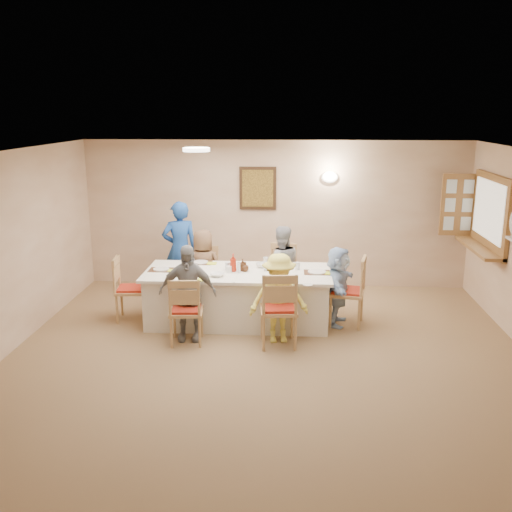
# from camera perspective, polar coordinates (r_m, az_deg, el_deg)

# --- Properties ---
(ground) EXTENTS (7.00, 7.00, 0.00)m
(ground) POSITION_cam_1_polar(r_m,az_deg,el_deg) (6.80, 0.96, -11.61)
(ground) COLOR #8E6B4A
(room_walls) EXTENTS (7.00, 7.00, 7.00)m
(room_walls) POSITION_cam_1_polar(r_m,az_deg,el_deg) (6.28, 1.02, 0.91)
(room_walls) COLOR tan
(room_walls) RESTS_ON ground
(wall_picture) EXTENTS (0.62, 0.05, 0.72)m
(wall_picture) POSITION_cam_1_polar(r_m,az_deg,el_deg) (9.67, 0.18, 6.79)
(wall_picture) COLOR black
(wall_picture) RESTS_ON room_walls
(wall_sconce) EXTENTS (0.26, 0.09, 0.18)m
(wall_sconce) POSITION_cam_1_polar(r_m,az_deg,el_deg) (9.62, 7.39, 7.84)
(wall_sconce) COLOR white
(wall_sconce) RESTS_ON room_walls
(ceiling_light) EXTENTS (0.36, 0.36, 0.05)m
(ceiling_light) POSITION_cam_1_polar(r_m,az_deg,el_deg) (7.72, -5.99, 10.54)
(ceiling_light) COLOR white
(ceiling_light) RESTS_ON room_walls
(serving_hatch) EXTENTS (0.06, 1.50, 1.15)m
(serving_hatch) POSITION_cam_1_polar(r_m,az_deg,el_deg) (9.12, 22.41, 3.97)
(serving_hatch) COLOR olive
(serving_hatch) RESTS_ON room_walls
(hatch_sill) EXTENTS (0.30, 1.50, 0.05)m
(hatch_sill) POSITION_cam_1_polar(r_m,az_deg,el_deg) (9.18, 21.39, 0.78)
(hatch_sill) COLOR olive
(hatch_sill) RESTS_ON room_walls
(shutter_door) EXTENTS (0.55, 0.04, 1.00)m
(shutter_door) POSITION_cam_1_polar(r_m,az_deg,el_deg) (9.75, 19.56, 4.84)
(shutter_door) COLOR olive
(shutter_door) RESTS_ON room_walls
(dining_table) EXTENTS (2.63, 1.11, 0.76)m
(dining_table) POSITION_cam_1_polar(r_m,az_deg,el_deg) (8.20, -1.82, -4.09)
(dining_table) COLOR white
(dining_table) RESTS_ON ground
(chair_back_left) EXTENTS (0.44, 0.44, 0.90)m
(chair_back_left) POSITION_cam_1_polar(r_m,az_deg,el_deg) (9.01, -5.15, -1.97)
(chair_back_left) COLOR tan
(chair_back_left) RESTS_ON ground
(chair_back_right) EXTENTS (0.53, 0.53, 0.95)m
(chair_back_right) POSITION_cam_1_polar(r_m,az_deg,el_deg) (8.90, 2.51, -1.94)
(chair_back_right) COLOR tan
(chair_back_right) RESTS_ON ground
(chair_front_left) EXTENTS (0.48, 0.48, 0.92)m
(chair_front_left) POSITION_cam_1_polar(r_m,az_deg,el_deg) (7.51, -6.98, -5.32)
(chair_front_left) COLOR tan
(chair_front_left) RESTS_ON ground
(chair_front_right) EXTENTS (0.53, 0.53, 1.02)m
(chair_front_right) POSITION_cam_1_polar(r_m,az_deg,el_deg) (7.37, 2.26, -5.20)
(chair_front_right) COLOR tan
(chair_front_right) RESTS_ON ground
(chair_left_end) EXTENTS (0.50, 0.50, 0.94)m
(chair_left_end) POSITION_cam_1_polar(r_m,az_deg,el_deg) (8.46, -12.35, -3.19)
(chair_left_end) COLOR tan
(chair_left_end) RESTS_ON ground
(chair_right_end) EXTENTS (0.57, 0.57, 1.00)m
(chair_right_end) POSITION_cam_1_polar(r_m,az_deg,el_deg) (8.17, 9.09, -3.45)
(chair_right_end) COLOR tan
(chair_right_end) RESTS_ON ground
(diner_back_left) EXTENTS (0.73, 0.59, 1.21)m
(diner_back_left) POSITION_cam_1_polar(r_m,az_deg,el_deg) (8.85, -5.29, -1.21)
(diner_back_left) COLOR brown
(diner_back_left) RESTS_ON ground
(diner_back_right) EXTENTS (0.78, 0.69, 1.29)m
(diner_back_right) POSITION_cam_1_polar(r_m,az_deg,el_deg) (8.74, 2.51, -1.12)
(diner_back_right) COLOR #94969D
(diner_back_right) RESTS_ON ground
(diner_front_left) EXTENTS (0.77, 0.34, 1.30)m
(diner_front_left) POSITION_cam_1_polar(r_m,az_deg,el_deg) (7.56, -6.86, -3.67)
(diner_front_left) COLOR gray
(diner_front_left) RESTS_ON ground
(diner_front_right) EXTENTS (0.92, 0.70, 1.20)m
(diner_front_right) POSITION_cam_1_polar(r_m,az_deg,el_deg) (7.45, 2.29, -4.25)
(diner_front_right) COLOR #FBED5D
(diner_front_right) RESTS_ON ground
(diner_right_end) EXTENTS (1.18, 0.73, 1.14)m
(diner_right_end) POSITION_cam_1_polar(r_m,az_deg,el_deg) (8.14, 8.19, -2.99)
(diner_right_end) COLOR #B0D0F7
(diner_right_end) RESTS_ON ground
(caregiver) EXTENTS (0.80, 0.73, 1.57)m
(caregiver) POSITION_cam_1_polar(r_m,az_deg,el_deg) (9.33, -7.61, 0.68)
(caregiver) COLOR #1F4EA4
(caregiver) RESTS_ON ground
(placemat_fl) EXTENTS (0.32, 0.24, 0.01)m
(placemat_fl) POSITION_cam_1_polar(r_m,az_deg,el_deg) (7.77, -6.54, -2.28)
(placemat_fl) COLOR #472B19
(placemat_fl) RESTS_ON dining_table
(plate_fl) EXTENTS (0.23, 0.23, 0.01)m
(plate_fl) POSITION_cam_1_polar(r_m,az_deg,el_deg) (7.76, -6.55, -2.21)
(plate_fl) COLOR white
(plate_fl) RESTS_ON dining_table
(napkin_fl) EXTENTS (0.15, 0.15, 0.01)m
(napkin_fl) POSITION_cam_1_polar(r_m,az_deg,el_deg) (7.69, -5.29, -2.36)
(napkin_fl) COLOR yellow
(napkin_fl) RESTS_ON dining_table
(placemat_fr) EXTENTS (0.37, 0.27, 0.01)m
(placemat_fr) POSITION_cam_1_polar(r_m,az_deg,el_deg) (7.65, 2.35, -2.45)
(placemat_fr) COLOR #472B19
(placemat_fr) RESTS_ON dining_table
(plate_fr) EXTENTS (0.25, 0.25, 0.02)m
(plate_fr) POSITION_cam_1_polar(r_m,az_deg,el_deg) (7.65, 2.35, -2.38)
(plate_fr) COLOR white
(plate_fr) RESTS_ON dining_table
(napkin_fr) EXTENTS (0.14, 0.14, 0.01)m
(napkin_fr) POSITION_cam_1_polar(r_m,az_deg,el_deg) (7.60, 3.70, -2.53)
(napkin_fr) COLOR yellow
(napkin_fr) RESTS_ON dining_table
(placemat_bl) EXTENTS (0.34, 0.25, 0.01)m
(placemat_bl) POSITION_cam_1_polar(r_m,az_deg,el_deg) (8.56, -5.57, -0.67)
(placemat_bl) COLOR #472B19
(placemat_bl) RESTS_ON dining_table
(plate_bl) EXTENTS (0.23, 0.23, 0.01)m
(plate_bl) POSITION_cam_1_polar(r_m,az_deg,el_deg) (8.56, -5.58, -0.61)
(plate_bl) COLOR white
(plate_bl) RESTS_ON dining_table
(napkin_bl) EXTENTS (0.14, 0.14, 0.01)m
(napkin_bl) POSITION_cam_1_polar(r_m,az_deg,el_deg) (8.49, -4.43, -0.73)
(napkin_bl) COLOR yellow
(napkin_bl) RESTS_ON dining_table
(placemat_br) EXTENTS (0.35, 0.26, 0.01)m
(placemat_br) POSITION_cam_1_polar(r_m,az_deg,el_deg) (8.46, 2.48, -0.81)
(placemat_br) COLOR #472B19
(placemat_br) RESTS_ON dining_table
(plate_br) EXTENTS (0.24, 0.24, 0.01)m
(plate_br) POSITION_cam_1_polar(r_m,az_deg,el_deg) (8.46, 2.48, -0.74)
(plate_br) COLOR white
(plate_br) RESTS_ON dining_table
(napkin_br) EXTENTS (0.14, 0.14, 0.01)m
(napkin_br) POSITION_cam_1_polar(r_m,az_deg,el_deg) (8.41, 3.70, -0.87)
(napkin_br) COLOR yellow
(napkin_br) RESTS_ON dining_table
(placemat_le) EXTENTS (0.35, 0.26, 0.01)m
(placemat_le) POSITION_cam_1_polar(r_m,az_deg,el_deg) (8.26, -9.46, -1.36)
(placemat_le) COLOR #472B19
(placemat_le) RESTS_ON dining_table
(plate_le) EXTENTS (0.23, 0.23, 0.01)m
(plate_le) POSITION_cam_1_polar(r_m,az_deg,el_deg) (8.26, -9.46, -1.30)
(plate_le) COLOR white
(plate_le) RESTS_ON dining_table
(napkin_le) EXTENTS (0.13, 0.13, 0.01)m
(napkin_le) POSITION_cam_1_polar(r_m,az_deg,el_deg) (8.17, -8.31, -1.44)
(napkin_le) COLOR yellow
(napkin_le) RESTS_ON dining_table
(placemat_re) EXTENTS (0.37, 0.27, 0.01)m
(placemat_re) POSITION_cam_1_polar(r_m,az_deg,el_deg) (8.06, 6.11, -1.64)
(placemat_re) COLOR #472B19
(placemat_re) RESTS_ON dining_table
(plate_re) EXTENTS (0.26, 0.26, 0.02)m
(plate_re) POSITION_cam_1_polar(r_m,az_deg,el_deg) (8.06, 6.12, -1.58)
(plate_re) COLOR white
(plate_re) RESTS_ON dining_table
(napkin_re) EXTENTS (0.14, 0.14, 0.01)m
(napkin_re) POSITION_cam_1_polar(r_m,az_deg,el_deg) (8.02, 7.42, -1.71)
(napkin_re) COLOR yellow
(napkin_re) RESTS_ON dining_table
(teacup_a) EXTENTS (0.16, 0.16, 0.08)m
(teacup_a) POSITION_cam_1_polar(r_m,az_deg,el_deg) (7.89, -8.07, -1.77)
(teacup_a) COLOR white
(teacup_a) RESTS_ON dining_table
(teacup_b) EXTENTS (0.14, 0.14, 0.08)m
(teacup_b) POSITION_cam_1_polar(r_m,az_deg,el_deg) (8.57, 0.99, -0.36)
(teacup_b) COLOR white
(teacup_b) RESTS_ON dining_table
(bowl_a) EXTENTS (0.27, 0.27, 0.05)m
(bowl_a) POSITION_cam_1_polar(r_m,az_deg,el_deg) (7.85, -3.90, -1.88)
(bowl_a) COLOR white
(bowl_a) RESTS_ON dining_table
(bowl_b) EXTENTS (0.30, 0.30, 0.06)m
(bowl_b) POSITION_cam_1_polar(r_m,az_deg,el_deg) (8.29, 0.65, -0.92)
(bowl_b) COLOR white
(bowl_b) RESTS_ON dining_table
(condiment_ketchup) EXTENTS (0.11, 0.11, 0.26)m
(condiment_ketchup) POSITION_cam_1_polar(r_m,az_deg,el_deg) (8.05, -2.30, -0.67)
(condiment_ketchup) COLOR #B1240F
(condiment_ketchup) RESTS_ON dining_table
(condiment_brown) EXTENTS (0.14, 0.14, 0.18)m
(condiment_brown) POSITION_cam_1_polar(r_m,az_deg,el_deg) (8.08, -1.34, -0.89)
(condiment_brown) COLOR #402311
(condiment_brown) RESTS_ON dining_table
(condiment_malt) EXTENTS (0.17, 0.17, 0.14)m
(condiment_malt) POSITION_cam_1_polar(r_m,az_deg,el_deg) (8.07, -1.11, -1.06)
(condiment_malt) COLOR #402311
(condiment_malt) RESTS_ON dining_table
(drinking_glass) EXTENTS (0.07, 0.07, 0.11)m
(drinking_glass) POSITION_cam_1_polar(r_m,az_deg,el_deg) (8.14, -2.86, -1.04)
(drinking_glass) COLOR silver
(drinking_glass) RESTS_ON dining_table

